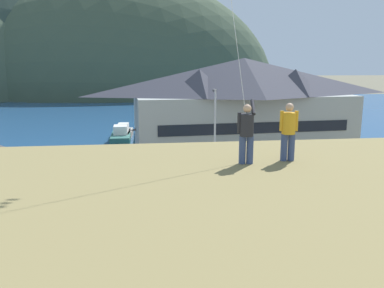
% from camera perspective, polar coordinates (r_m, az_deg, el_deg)
% --- Properties ---
extents(ground_plane, '(600.00, 600.00, 0.00)m').
position_cam_1_polar(ground_plane, '(22.84, 2.18, -14.25)').
color(ground_plane, '#66604C').
extents(parking_lot_pad, '(40.00, 20.00, 0.10)m').
position_cam_1_polar(parking_lot_pad, '(27.35, 0.49, -9.62)').
color(parking_lot_pad, gray).
rests_on(parking_lot_pad, ground).
extents(bay_water, '(360.00, 84.00, 0.03)m').
position_cam_1_polar(bay_water, '(80.96, -4.60, 4.53)').
color(bay_water, navy).
rests_on(bay_water, ground).
extents(far_hill_center_saddle, '(100.25, 58.02, 74.89)m').
position_cam_1_polar(far_hill_center_saddle, '(132.02, -9.94, 7.13)').
color(far_hill_center_saddle, '#3D4C38').
rests_on(far_hill_center_saddle, ground).
extents(harbor_lodge, '(25.38, 11.36, 10.54)m').
position_cam_1_polar(harbor_lodge, '(43.48, 7.48, 5.76)').
color(harbor_lodge, '#999E99').
rests_on(harbor_lodge, ground).
extents(storage_shed_waterside, '(5.74, 4.00, 4.17)m').
position_cam_1_polar(storage_shed_waterside, '(42.86, -3.62, 1.12)').
color(storage_shed_waterside, '#338475').
rests_on(storage_shed_waterside, ground).
extents(wharf_dock, '(3.20, 10.00, 0.70)m').
position_cam_1_polar(wharf_dock, '(53.21, -6.35, 1.15)').
color(wharf_dock, '#70604C').
rests_on(wharf_dock, ground).
extents(moored_boat_wharfside, '(2.49, 7.62, 2.16)m').
position_cam_1_polar(moored_boat_wharfside, '(51.83, -10.28, 1.17)').
color(moored_boat_wharfside, '#23564C').
rests_on(moored_boat_wharfside, ground).
extents(moored_boat_outer_mooring, '(2.07, 6.24, 2.16)m').
position_cam_1_polar(moored_boat_outer_mooring, '(52.40, -2.72, 1.46)').
color(moored_boat_outer_mooring, '#A8A399').
rests_on(moored_boat_outer_mooring, ground).
extents(moored_boat_inner_slip, '(2.37, 6.05, 2.16)m').
position_cam_1_polar(moored_boat_inner_slip, '(53.56, -9.87, 1.52)').
color(moored_boat_inner_slip, '#A8A399').
rests_on(moored_boat_inner_slip, ground).
extents(parked_car_mid_row_near, '(4.35, 2.37, 1.82)m').
position_cam_1_polar(parked_car_mid_row_near, '(23.57, 10.51, -10.76)').
color(parked_car_mid_row_near, '#236633').
rests_on(parked_car_mid_row_near, parking_lot_pad).
extents(parked_car_back_row_left, '(4.28, 2.22, 1.82)m').
position_cam_1_polar(parked_car_back_row_left, '(28.81, 10.12, -6.55)').
color(parked_car_back_row_left, silver).
rests_on(parked_car_back_row_left, parking_lot_pad).
extents(parked_car_mid_row_far, '(4.34, 2.34, 1.82)m').
position_cam_1_polar(parked_car_mid_row_far, '(31.99, 22.82, -5.46)').
color(parked_car_mid_row_far, silver).
rests_on(parked_car_mid_row_far, parking_lot_pad).
extents(parked_car_corner_spot, '(4.23, 2.11, 1.82)m').
position_cam_1_polar(parked_car_corner_spot, '(28.61, -6.16, -6.57)').
color(parked_car_corner_spot, slate).
rests_on(parked_car_corner_spot, parking_lot_pad).
extents(parked_car_front_row_silver, '(4.27, 2.18, 1.82)m').
position_cam_1_polar(parked_car_front_row_silver, '(23.22, -18.41, -11.53)').
color(parked_car_front_row_silver, '#236633').
rests_on(parked_car_front_row_silver, parking_lot_pad).
extents(parking_light_pole, '(0.24, 0.78, 7.85)m').
position_cam_1_polar(parking_light_pole, '(31.80, 3.33, 1.84)').
color(parking_light_pole, '#ADADB2').
rests_on(parking_light_pole, parking_lot_pad).
extents(person_kite_flyer, '(0.57, 0.63, 1.86)m').
position_cam_1_polar(person_kite_flyer, '(11.45, 7.93, 1.80)').
color(person_kite_flyer, '#384770').
rests_on(person_kite_flyer, grassy_hill_foreground).
extents(person_companion, '(0.55, 0.40, 1.74)m').
position_cam_1_polar(person_companion, '(12.04, 13.84, 1.98)').
color(person_companion, '#384770').
rests_on(person_companion, grassy_hill_foreground).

